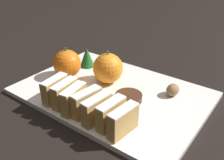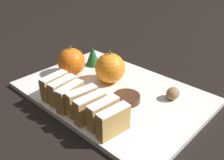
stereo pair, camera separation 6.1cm
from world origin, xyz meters
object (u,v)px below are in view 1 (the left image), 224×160
orange_near (108,68)px  chocolate_cookie (129,97)px  orange_far (67,64)px  walnut (173,90)px

orange_near → chocolate_cookie: 0.11m
orange_far → chocolate_cookie: bearing=-90.4°
orange_far → walnut: (0.08, -0.27, -0.02)m
orange_near → chocolate_cookie: (-0.04, -0.09, -0.03)m
orange_near → walnut: orange_near is taller
orange_near → orange_far: (-0.04, 0.11, -0.00)m
orange_near → orange_far: 0.12m
chocolate_cookie → orange_far: bearing=89.6°
orange_far → walnut: orange_far is taller
orange_near → walnut: (0.04, -0.17, -0.02)m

